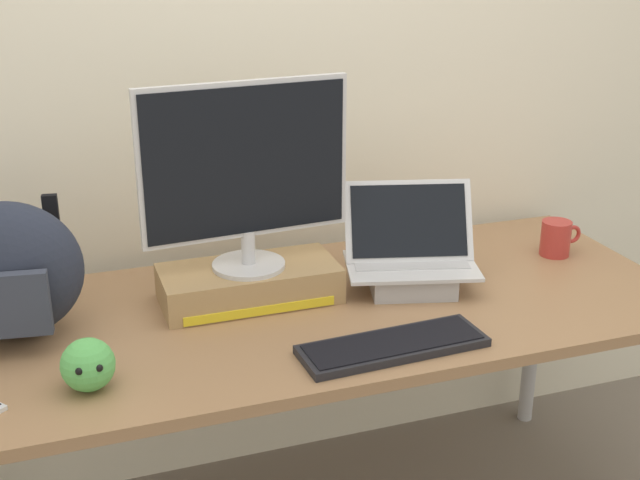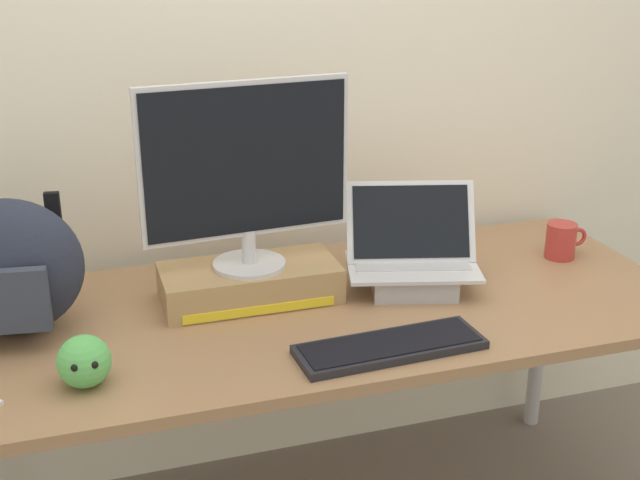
% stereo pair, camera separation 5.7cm
% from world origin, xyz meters
% --- Properties ---
extents(back_wall, '(7.00, 0.10, 2.60)m').
position_xyz_m(back_wall, '(0.00, 0.51, 1.30)').
color(back_wall, silver).
rests_on(back_wall, ground).
extents(desk, '(1.92, 0.81, 0.75)m').
position_xyz_m(desk, '(0.00, 0.00, 0.68)').
color(desk, '#99704C').
rests_on(desk, ground).
extents(toner_box_yellow, '(0.46, 0.22, 0.09)m').
position_xyz_m(toner_box_yellow, '(-0.16, 0.09, 0.79)').
color(toner_box_yellow, '#A88456').
rests_on(toner_box_yellow, desk).
extents(desktop_monitor, '(0.54, 0.19, 0.48)m').
position_xyz_m(desktop_monitor, '(-0.16, 0.09, 1.09)').
color(desktop_monitor, silver).
rests_on(desktop_monitor, toner_box_yellow).
extents(open_laptop, '(0.39, 0.31, 0.27)m').
position_xyz_m(open_laptop, '(0.27, 0.03, 0.80)').
color(open_laptop, '#ADADB2').
rests_on(open_laptop, desk).
extents(external_keyboard, '(0.45, 0.16, 0.02)m').
position_xyz_m(external_keyboard, '(0.08, -0.28, 0.76)').
color(external_keyboard, black).
rests_on(external_keyboard, desk).
extents(messenger_backpack, '(0.37, 0.29, 0.33)m').
position_xyz_m(messenger_backpack, '(-0.74, 0.08, 0.91)').
color(messenger_backpack, '#232838').
rests_on(messenger_backpack, desk).
extents(coffee_mug, '(0.13, 0.09, 0.10)m').
position_xyz_m(coffee_mug, '(0.77, 0.10, 0.80)').
color(coffee_mug, '#B2332D').
rests_on(coffee_mug, desk).
extents(plush_toy, '(0.11, 0.11, 0.11)m').
position_xyz_m(plush_toy, '(-0.60, -0.23, 0.80)').
color(plush_toy, '#56B256').
rests_on(plush_toy, desk).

